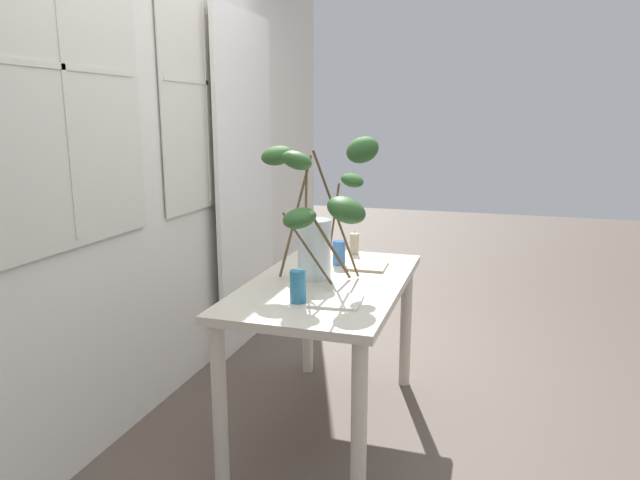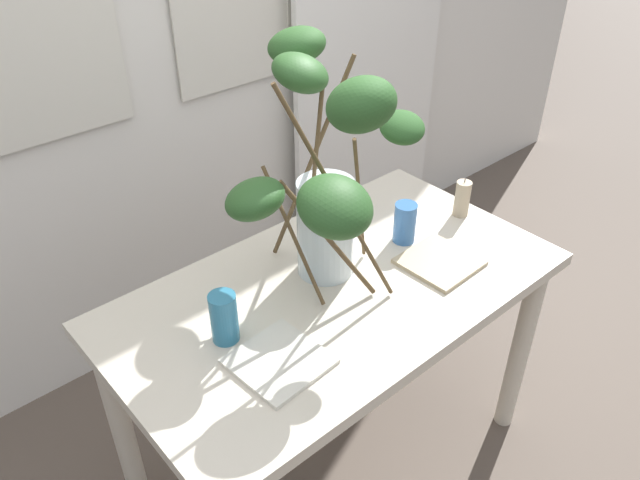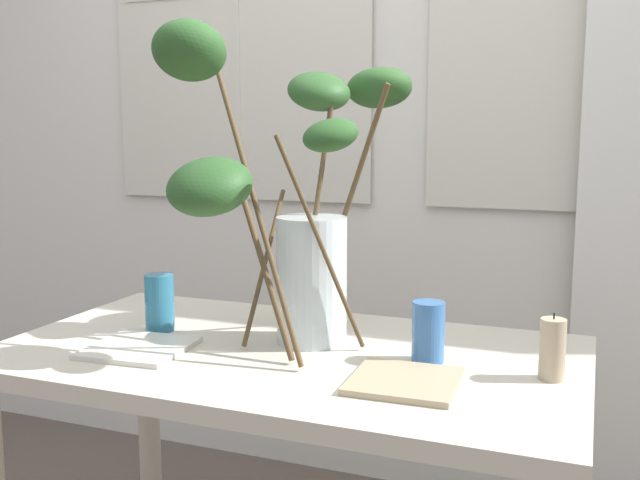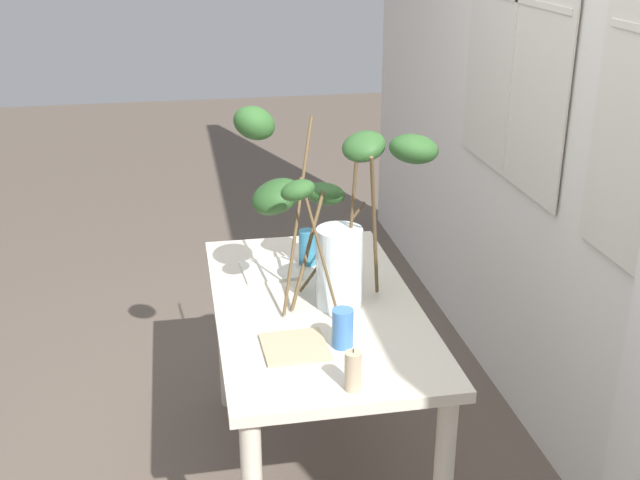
{
  "view_description": "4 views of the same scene",
  "coord_description": "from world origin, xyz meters",
  "px_view_note": "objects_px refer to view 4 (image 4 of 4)",
  "views": [
    {
      "loc": [
        -2.57,
        -0.75,
        1.54
      ],
      "look_at": [
        0.11,
        0.07,
        0.94
      ],
      "focal_mm": 32.48,
      "sensor_mm": 36.0,
      "label": 1
    },
    {
      "loc": [
        -0.94,
        -1.01,
        1.89
      ],
      "look_at": [
        0.01,
        0.08,
        0.88
      ],
      "focal_mm": 35.42,
      "sensor_mm": 36.0,
      "label": 2
    },
    {
      "loc": [
        0.63,
        -1.42,
        1.25
      ],
      "look_at": [
        0.06,
        0.04,
        1.01
      ],
      "focal_mm": 40.39,
      "sensor_mm": 36.0,
      "label": 3
    },
    {
      "loc": [
        2.5,
        -0.45,
        2.05
      ],
      "look_at": [
        -0.02,
        0.02,
        1.0
      ],
      "focal_mm": 44.8,
      "sensor_mm": 36.0,
      "label": 4
    }
  ],
  "objects_px": {
    "vase_with_branches": "(328,214)",
    "drinking_glass_blue_left": "(308,247)",
    "dining_table": "(316,332)",
    "drinking_glass_blue_right": "(343,328)",
    "plate_square_left": "(270,270)",
    "pillar_candle": "(353,371)",
    "plate_square_right": "(295,347)"
  },
  "relations": [
    {
      "from": "vase_with_branches",
      "to": "dining_table",
      "type": "bearing_deg",
      "value": -69.62
    },
    {
      "from": "dining_table",
      "to": "plate_square_left",
      "type": "xyz_separation_m",
      "value": [
        -0.3,
        -0.13,
        0.12
      ]
    },
    {
      "from": "dining_table",
      "to": "pillar_candle",
      "type": "distance_m",
      "value": 0.59
    },
    {
      "from": "dining_table",
      "to": "drinking_glass_blue_left",
      "type": "bearing_deg",
      "value": 175.13
    },
    {
      "from": "dining_table",
      "to": "drinking_glass_blue_right",
      "type": "height_order",
      "value": "drinking_glass_blue_right"
    },
    {
      "from": "drinking_glass_blue_left",
      "to": "drinking_glass_blue_right",
      "type": "distance_m",
      "value": 0.66
    },
    {
      "from": "drinking_glass_blue_right",
      "to": "plate_square_right",
      "type": "distance_m",
      "value": 0.16
    },
    {
      "from": "dining_table",
      "to": "pillar_candle",
      "type": "height_order",
      "value": "pillar_candle"
    },
    {
      "from": "vase_with_branches",
      "to": "pillar_candle",
      "type": "xyz_separation_m",
      "value": [
        0.58,
        -0.04,
        -0.27
      ]
    },
    {
      "from": "drinking_glass_blue_right",
      "to": "plate_square_left",
      "type": "distance_m",
      "value": 0.64
    },
    {
      "from": "drinking_glass_blue_right",
      "to": "plate_square_left",
      "type": "relative_size",
      "value": 0.61
    },
    {
      "from": "plate_square_left",
      "to": "plate_square_right",
      "type": "distance_m",
      "value": 0.6
    },
    {
      "from": "drinking_glass_blue_left",
      "to": "plate_square_left",
      "type": "height_order",
      "value": "drinking_glass_blue_left"
    },
    {
      "from": "vase_with_branches",
      "to": "drinking_glass_blue_right",
      "type": "height_order",
      "value": "vase_with_branches"
    },
    {
      "from": "dining_table",
      "to": "plate_square_left",
      "type": "relative_size",
      "value": 6.12
    },
    {
      "from": "dining_table",
      "to": "vase_with_branches",
      "type": "xyz_separation_m",
      "value": [
        -0.02,
        0.04,
        0.45
      ]
    },
    {
      "from": "plate_square_right",
      "to": "pillar_candle",
      "type": "distance_m",
      "value": 0.3
    },
    {
      "from": "drinking_glass_blue_left",
      "to": "pillar_candle",
      "type": "relative_size",
      "value": 1.04
    },
    {
      "from": "drinking_glass_blue_right",
      "to": "pillar_candle",
      "type": "xyz_separation_m",
      "value": [
        0.25,
        -0.02,
        -0.0
      ]
    },
    {
      "from": "vase_with_branches",
      "to": "drinking_glass_blue_right",
      "type": "xyz_separation_m",
      "value": [
        0.33,
        -0.01,
        -0.27
      ]
    },
    {
      "from": "drinking_glass_blue_left",
      "to": "drinking_glass_blue_right",
      "type": "height_order",
      "value": "drinking_glass_blue_left"
    },
    {
      "from": "vase_with_branches",
      "to": "plate_square_right",
      "type": "bearing_deg",
      "value": -27.7
    },
    {
      "from": "dining_table",
      "to": "pillar_candle",
      "type": "bearing_deg",
      "value": 0.77
    },
    {
      "from": "drinking_glass_blue_left",
      "to": "plate_square_left",
      "type": "bearing_deg",
      "value": -72.84
    },
    {
      "from": "dining_table",
      "to": "drinking_glass_blue_left",
      "type": "xyz_separation_m",
      "value": [
        -0.35,
        0.03,
        0.18
      ]
    },
    {
      "from": "dining_table",
      "to": "pillar_candle",
      "type": "xyz_separation_m",
      "value": [
        0.56,
        0.01,
        0.18
      ]
    },
    {
      "from": "vase_with_branches",
      "to": "drinking_glass_blue_left",
      "type": "height_order",
      "value": "vase_with_branches"
    },
    {
      "from": "drinking_glass_blue_left",
      "to": "plate_square_right",
      "type": "height_order",
      "value": "drinking_glass_blue_left"
    },
    {
      "from": "pillar_candle",
      "to": "plate_square_left",
      "type": "bearing_deg",
      "value": -171.16
    },
    {
      "from": "plate_square_left",
      "to": "pillar_candle",
      "type": "bearing_deg",
      "value": 8.84
    },
    {
      "from": "vase_with_branches",
      "to": "drinking_glass_blue_left",
      "type": "xyz_separation_m",
      "value": [
        -0.33,
        -0.01,
        -0.26
      ]
    },
    {
      "from": "drinking_glass_blue_left",
      "to": "plate_square_left",
      "type": "relative_size",
      "value": 0.66
    }
  ]
}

